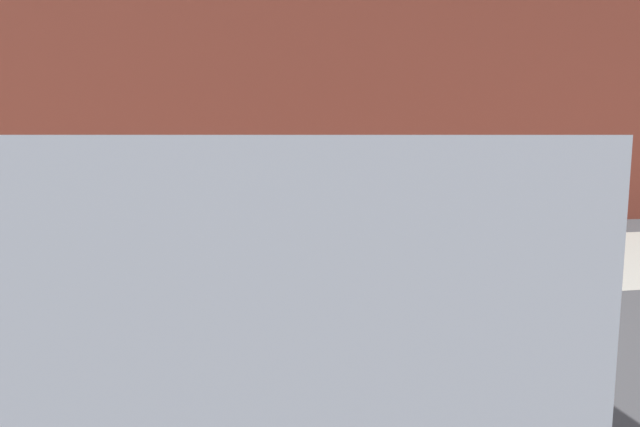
# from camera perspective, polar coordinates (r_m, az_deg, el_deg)

# --- Properties ---
(ground_plane) EXTENTS (80.00, 80.00, 0.00)m
(ground_plane) POSITION_cam_1_polar(r_m,az_deg,el_deg) (5.98, 0.16, -9.30)
(ground_plane) COLOR #38383A
(sidewalk_slab) EXTENTS (36.00, 3.50, 0.01)m
(sidewalk_slab) POSITION_cam_1_polar(r_m,az_deg,el_deg) (7.64, -2.38, -5.50)
(sidewalk_slab) COLOR gray
(sidewalk_slab) RESTS_ON ground
(brick_building_wall) EXTENTS (36.00, 0.50, 5.59)m
(brick_building_wall) POSITION_cam_1_polar(r_m,az_deg,el_deg) (10.92, -5.24, 13.17)
(brick_building_wall) COLOR brown
(brick_building_wall) RESTS_ON ground
(motorcycle_red) EXTENTS (2.01, 0.58, 1.03)m
(motorcycle_red) POSITION_cam_1_polar(r_m,az_deg,el_deg) (7.79, -8.93, -2.37)
(motorcycle_red) COLOR black
(motorcycle_red) RESTS_ON ground
(motorcycle_black) EXTENTS (2.01, 0.58, 1.03)m
(motorcycle_black) POSITION_cam_1_polar(r_m,az_deg,el_deg) (7.93, 7.12, -2.17)
(motorcycle_black) COLOR black
(motorcycle_black) RESTS_ON ground
(traffic_cone) EXTENTS (0.40, 0.40, 0.55)m
(traffic_cone) POSITION_cam_1_polar(r_m,az_deg,el_deg) (9.84, 24.86, -1.78)
(traffic_cone) COLOR orange
(traffic_cone) RESTS_ON ground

